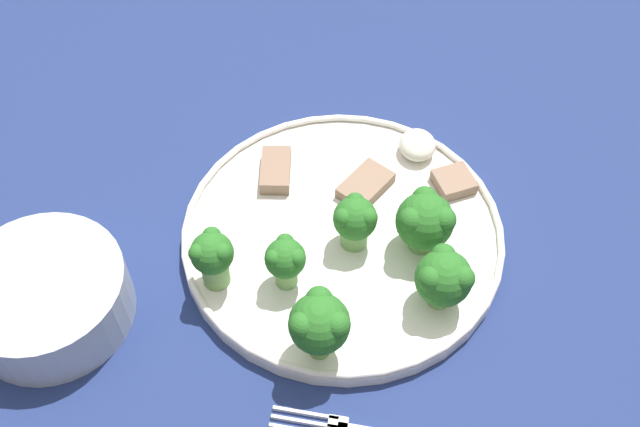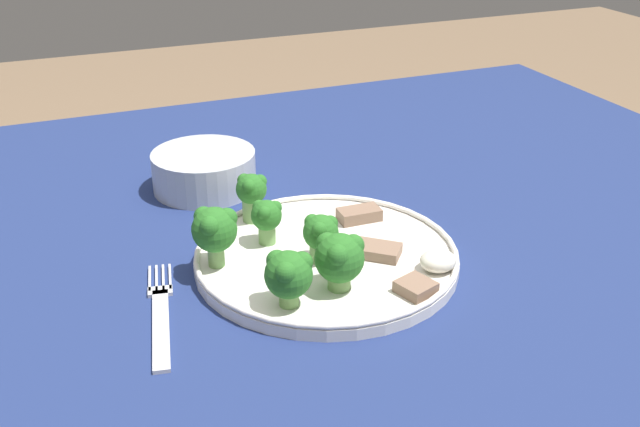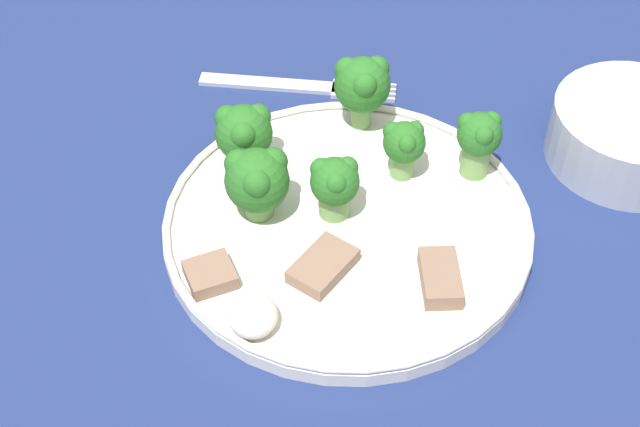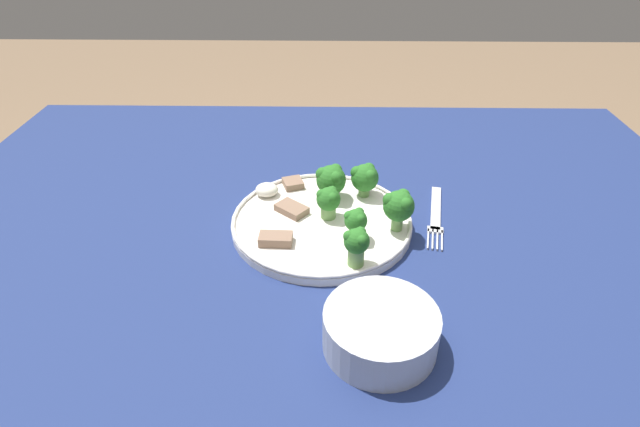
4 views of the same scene
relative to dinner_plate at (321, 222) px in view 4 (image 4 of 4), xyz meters
The scene contains 14 objects.
table 0.11m from the dinner_plate, 91.71° to the left, with size 1.32×1.07×0.76m.
dinner_plate is the anchor object (origin of this frame).
fork 0.18m from the dinner_plate, behind, with size 0.05×0.18×0.00m.
cream_bowl 0.25m from the dinner_plate, 106.85° to the left, with size 0.13×0.13×0.05m.
broccoli_floret_near_rim_left 0.08m from the dinner_plate, 137.24° to the left, with size 0.03×0.03×0.05m.
broccoli_floret_center_left 0.11m from the dinner_plate, 133.16° to the right, with size 0.05×0.05×0.06m.
broccoli_floret_back_left 0.12m from the dinner_plate, 169.44° to the left, with size 0.05×0.05×0.06m.
broccoli_floret_front_left 0.08m from the dinner_plate, 103.31° to the right, with size 0.05×0.05×0.06m.
broccoli_floret_center_back 0.04m from the dinner_plate, 141.53° to the right, with size 0.04×0.04×0.05m.
broccoli_floret_mid_cluster 0.12m from the dinner_plate, 115.24° to the left, with size 0.04×0.03×0.06m.
meat_slice_front_slice 0.09m from the dinner_plate, 42.79° to the left, with size 0.05×0.03×0.01m.
meat_slice_middle_slice 0.05m from the dinner_plate, 25.34° to the right, with size 0.06×0.06×0.01m.
meat_slice_rear_slice 0.11m from the dinner_plate, 64.16° to the right, with size 0.04×0.04×0.01m.
sauce_dollop 0.12m from the dinner_plate, 38.53° to the right, with size 0.04×0.03×0.02m.
Camera 4 is at (-0.01, 0.58, 1.20)m, focal length 28.00 mm.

